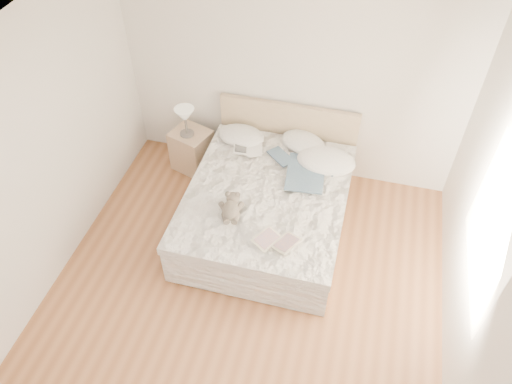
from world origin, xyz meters
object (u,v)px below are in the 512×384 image
at_px(nightstand, 192,150).
at_px(childrens_book, 277,241).
at_px(teddy_bear, 231,214).
at_px(photo_book, 248,149).
at_px(bed, 268,204).
at_px(table_lamp, 185,116).

height_order(nightstand, childrens_book, childrens_book).
relative_size(childrens_book, teddy_bear, 1.22).
bearing_deg(photo_book, bed, -67.54).
height_order(bed, photo_book, bed).
relative_size(table_lamp, photo_book, 1.06).
bearing_deg(photo_book, childrens_book, -77.21).
distance_m(nightstand, teddy_bear, 1.60).
height_order(nightstand, photo_book, photo_book).
bearing_deg(bed, table_lamp, 150.85).
bearing_deg(childrens_book, bed, 138.13).
bearing_deg(nightstand, photo_book, -13.65).
distance_m(table_lamp, childrens_book, 2.06).
distance_m(bed, teddy_bear, 0.70).
xyz_separation_m(bed, childrens_book, (0.26, -0.76, 0.32)).
bearing_deg(teddy_bear, photo_book, 81.42).
bearing_deg(table_lamp, teddy_bear, -52.55).
relative_size(nightstand, photo_book, 1.56).
height_order(nightstand, teddy_bear, teddy_bear).
distance_m(nightstand, photo_book, 0.90).
distance_m(nightstand, table_lamp, 0.56).
distance_m(childrens_book, teddy_bear, 0.57).
bearing_deg(childrens_book, table_lamp, 164.74).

